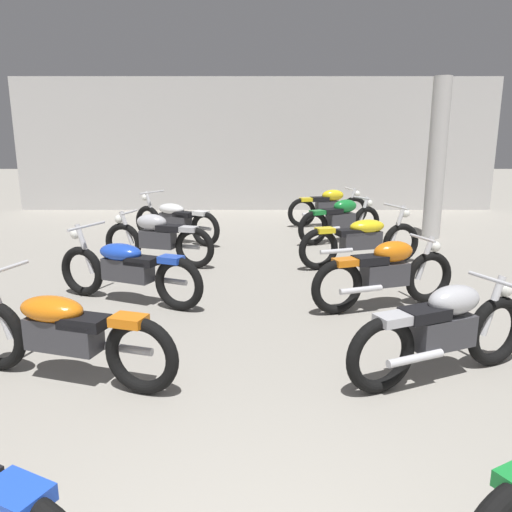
# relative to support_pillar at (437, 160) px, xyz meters

# --- Properties ---
(back_wall) EXTENTS (13.27, 0.24, 3.60)m
(back_wall) POSITION_rel_support_pillar_xyz_m (-3.64, 4.07, 0.20)
(back_wall) COLOR #BCBAB7
(back_wall) RESTS_ON ground
(support_pillar) EXTENTS (0.36, 0.36, 3.20)m
(support_pillar) POSITION_rel_support_pillar_xyz_m (0.00, 0.00, 0.00)
(support_pillar) COLOR #BCBAB7
(support_pillar) RESTS_ON ground
(motorcycle_left_row_1) EXTENTS (2.10, 0.89, 0.97)m
(motorcycle_left_row_1) POSITION_rel_support_pillar_xyz_m (-5.30, -6.28, -1.15)
(motorcycle_left_row_1) COLOR black
(motorcycle_left_row_1) RESTS_ON ground
(motorcycle_left_row_2) EXTENTS (2.04, 1.04, 0.97)m
(motorcycle_left_row_2) POSITION_rel_support_pillar_xyz_m (-5.27, -4.15, -1.15)
(motorcycle_left_row_2) COLOR black
(motorcycle_left_row_2) RESTS_ON ground
(motorcycle_left_row_3) EXTENTS (1.91, 0.73, 0.88)m
(motorcycle_left_row_3) POSITION_rel_support_pillar_xyz_m (-5.24, -2.24, -1.14)
(motorcycle_left_row_3) COLOR black
(motorcycle_left_row_3) RESTS_ON ground
(motorcycle_left_row_4) EXTENTS (1.88, 1.27, 0.97)m
(motorcycle_left_row_4) POSITION_rel_support_pillar_xyz_m (-5.24, -0.39, -1.15)
(motorcycle_left_row_4) COLOR black
(motorcycle_left_row_4) RESTS_ON ground
(motorcycle_right_row_1) EXTENTS (1.85, 0.89, 0.88)m
(motorcycle_right_row_1) POSITION_rel_support_pillar_xyz_m (-1.99, -6.23, -1.14)
(motorcycle_right_row_1) COLOR black
(motorcycle_right_row_1) RESTS_ON ground
(motorcycle_right_row_2) EXTENTS (1.90, 0.77, 0.88)m
(motorcycle_right_row_2) POSITION_rel_support_pillar_xyz_m (-2.04, -4.37, -1.14)
(motorcycle_right_row_2) COLOR black
(motorcycle_right_row_2) RESTS_ON ground
(motorcycle_right_row_3) EXTENTS (2.10, 0.91, 0.97)m
(motorcycle_right_row_3) POSITION_rel_support_pillar_xyz_m (-1.92, -2.31, -1.15)
(motorcycle_right_row_3) COLOR black
(motorcycle_right_row_3) RESTS_ON ground
(motorcycle_right_row_4) EXTENTS (1.79, 1.01, 0.88)m
(motorcycle_right_row_4) POSITION_rel_support_pillar_xyz_m (-1.94, -0.40, -1.14)
(motorcycle_right_row_4) COLOR black
(motorcycle_right_row_4) RESTS_ON ground
(motorcycle_right_row_5) EXTENTS (1.94, 0.67, 0.88)m
(motorcycle_right_row_5) POSITION_rel_support_pillar_xyz_m (-1.93, 1.42, -1.14)
(motorcycle_right_row_5) COLOR black
(motorcycle_right_row_5) RESTS_ON ground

